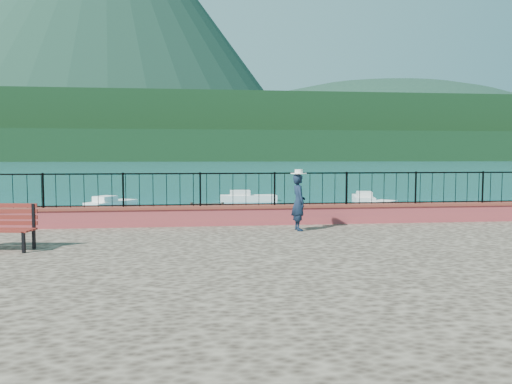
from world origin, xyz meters
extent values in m
plane|color=#19596B|center=(0.00, 0.00, 0.00)|extent=(2000.00, 2000.00, 0.00)
cube|color=#A53C3B|center=(0.00, 3.70, 1.49)|extent=(28.00, 0.46, 0.58)
cube|color=black|center=(0.00, 3.70, 2.25)|extent=(27.00, 0.05, 0.95)
cube|color=#2D231C|center=(-2.00, 12.00, 0.15)|extent=(2.00, 16.00, 0.30)
cube|color=black|center=(0.00, 300.00, 9.00)|extent=(900.00, 60.00, 18.00)
cube|color=black|center=(0.00, 360.00, 22.00)|extent=(900.00, 120.00, 44.00)
cone|color=#142D23|center=(-120.00, 700.00, 190.00)|extent=(560.00, 560.00, 380.00)
ellipsoid|color=#142D23|center=(220.00, 560.00, 0.00)|extent=(448.00, 384.00, 180.00)
imported|color=#101D31|center=(0.16, 2.43, 1.98)|extent=(0.42, 0.60, 1.56)
cylinder|color=white|center=(0.16, 2.43, 2.82)|extent=(0.44, 0.44, 0.12)
cube|color=silver|center=(-5.46, 7.38, 0.40)|extent=(4.12, 2.32, 0.80)
cube|color=silver|center=(1.35, 10.16, 0.40)|extent=(4.07, 2.46, 0.80)
cube|color=silver|center=(8.10, 15.89, 0.40)|extent=(3.95, 3.97, 0.80)
cube|color=white|center=(-7.92, 21.00, 0.40)|extent=(2.99, 3.59, 0.80)
cube|color=silver|center=(1.11, 24.64, 0.40)|extent=(4.05, 1.40, 0.80)
cube|color=silver|center=(9.08, 22.92, 0.40)|extent=(2.18, 4.11, 0.80)
camera|label=1|loc=(-2.61, -10.91, 3.24)|focal=35.00mm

